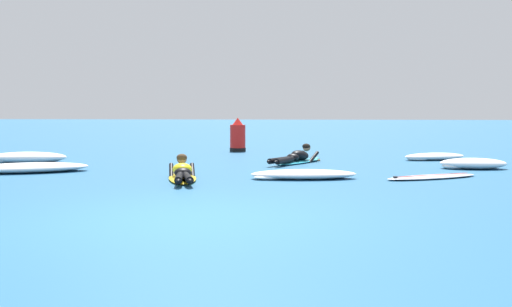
{
  "coord_description": "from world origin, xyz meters",
  "views": [
    {
      "loc": [
        1.73,
        -7.9,
        1.44
      ],
      "look_at": [
        0.45,
        6.17,
        0.4
      ],
      "focal_mm": 43.41,
      "sensor_mm": 36.0,
      "label": 1
    }
  ],
  "objects_px": {
    "drifting_surfboard": "(431,177)",
    "channel_marker_buoy": "(238,138)",
    "surfer_far": "(297,158)",
    "surfer_near": "(182,173)"
  },
  "relations": [
    {
      "from": "surfer_far",
      "to": "channel_marker_buoy",
      "type": "xyz_separation_m",
      "value": [
        -2.08,
        4.28,
        0.32
      ]
    },
    {
      "from": "drifting_surfboard",
      "to": "channel_marker_buoy",
      "type": "bearing_deg",
      "value": 123.07
    },
    {
      "from": "drifting_surfboard",
      "to": "channel_marker_buoy",
      "type": "distance_m",
      "value": 9.03
    },
    {
      "from": "drifting_surfboard",
      "to": "channel_marker_buoy",
      "type": "xyz_separation_m",
      "value": [
        -4.92,
        7.56,
        0.42
      ]
    },
    {
      "from": "surfer_near",
      "to": "channel_marker_buoy",
      "type": "relative_size",
      "value": 2.33
    },
    {
      "from": "surfer_far",
      "to": "drifting_surfboard",
      "type": "xyz_separation_m",
      "value": [
        2.84,
        -3.27,
        -0.1
      ]
    },
    {
      "from": "surfer_near",
      "to": "surfer_far",
      "type": "bearing_deg",
      "value": 61.35
    },
    {
      "from": "surfer_near",
      "to": "surfer_far",
      "type": "relative_size",
      "value": 1.02
    },
    {
      "from": "surfer_near",
      "to": "surfer_far",
      "type": "xyz_separation_m",
      "value": [
        2.2,
        4.02,
        0.0
      ]
    },
    {
      "from": "surfer_near",
      "to": "channel_marker_buoy",
      "type": "height_order",
      "value": "channel_marker_buoy"
    }
  ]
}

